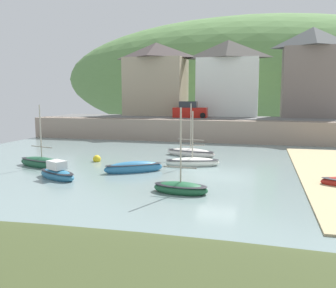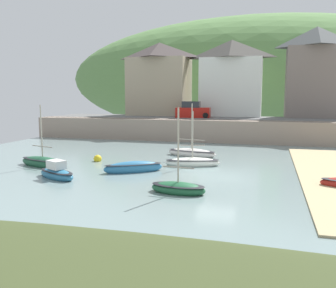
% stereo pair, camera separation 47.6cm
% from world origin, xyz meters
% --- Properties ---
extents(ground, '(48.00, 41.00, 0.61)m').
position_xyz_m(ground, '(1.40, -9.56, 0.16)').
color(ground, gray).
extents(quay_seawall, '(48.00, 9.40, 2.40)m').
position_xyz_m(quay_seawall, '(0.00, 17.50, 1.36)').
color(quay_seawall, gray).
rests_on(quay_seawall, ground).
extents(hillside_backdrop, '(80.00, 44.00, 24.07)m').
position_xyz_m(hillside_backdrop, '(0.62, 55.20, 8.43)').
color(hillside_backdrop, '#5D8A4A').
rests_on(hillside_backdrop, ground).
extents(waterfront_building_left, '(8.06, 6.07, 9.66)m').
position_xyz_m(waterfront_building_left, '(-11.41, 25.20, 7.30)').
color(waterfront_building_left, tan).
rests_on(waterfront_building_left, ground).
extents(waterfront_building_centre, '(8.02, 4.43, 9.65)m').
position_xyz_m(waterfront_building_centre, '(-1.80, 25.20, 7.32)').
color(waterfront_building_centre, silver).
rests_on(waterfront_building_centre, ground).
extents(waterfront_building_right, '(7.02, 5.52, 10.80)m').
position_xyz_m(waterfront_building_right, '(8.28, 25.20, 7.90)').
color(waterfront_building_right, slate).
rests_on(waterfront_building_right, ground).
extents(sailboat_nearest_shore, '(3.11, 1.66, 4.67)m').
position_xyz_m(sailboat_nearest_shore, '(-1.41, -4.46, 0.26)').
color(sailboat_nearest_shore, '#205D38').
rests_on(sailboat_nearest_shore, ground).
extents(sailboat_blue_trim, '(3.35, 2.39, 1.30)m').
position_xyz_m(sailboat_blue_trim, '(-9.51, -3.18, 0.32)').
color(sailboat_blue_trim, teal).
rests_on(sailboat_blue_trim, ground).
extents(sailboat_far_left, '(3.89, 2.98, 0.94)m').
position_xyz_m(sailboat_far_left, '(-5.58, -0.18, 0.29)').
color(sailboat_far_left, teal).
rests_on(sailboat_far_left, ground).
extents(dinghy_open_wooden, '(4.17, 2.23, 4.16)m').
position_xyz_m(dinghy_open_wooden, '(-2.17, 2.96, 0.26)').
color(dinghy_open_wooden, white).
rests_on(dinghy_open_wooden, ground).
extents(rowboat_small_beached, '(4.46, 2.33, 4.65)m').
position_xyz_m(rowboat_small_beached, '(-12.59, -0.13, 0.29)').
color(rowboat_small_beached, '#1F5638').
rests_on(rowboat_small_beached, ground).
extents(sailboat_white_hull, '(4.50, 2.17, 4.61)m').
position_xyz_m(sailboat_white_hull, '(-3.11, 7.16, 0.27)').
color(sailboat_white_hull, silver).
rests_on(sailboat_white_hull, ground).
extents(parked_car_near_slipway, '(4.18, 1.91, 1.95)m').
position_xyz_m(parked_car_near_slipway, '(-5.86, 20.70, 3.20)').
color(parked_car_near_slipway, red).
rests_on(parked_car_near_slipway, ground).
extents(mooring_buoy, '(0.62, 0.62, 0.62)m').
position_xyz_m(mooring_buoy, '(-9.69, 2.78, 0.19)').
color(mooring_buoy, yellow).
rests_on(mooring_buoy, ground).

